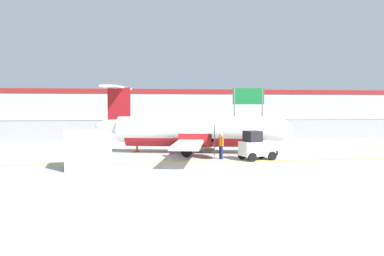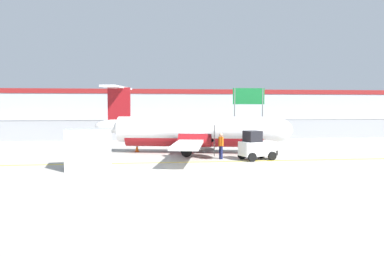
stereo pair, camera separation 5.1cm
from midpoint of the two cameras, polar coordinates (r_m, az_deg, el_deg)
name	(u,v)px [view 1 (the left image)]	position (r m, az deg, el deg)	size (l,w,h in m)	color
ground_plane	(188,162)	(23.11, -0.70, -5.23)	(140.00, 140.00, 0.01)	#ADA89E
perimeter_fence	(171,129)	(38.87, -3.30, -0.15)	(98.00, 0.10, 2.10)	gray
parking_lot_strip	(165,132)	(50.39, -4.14, -0.59)	(98.00, 17.00, 0.12)	#38383A
background_building	(160,108)	(68.75, -4.93, 3.09)	(91.00, 8.10, 6.50)	#A8B2BC
commuter_airplane	(197,131)	(27.46, 0.74, -0.53)	(14.58, 15.99, 4.92)	white
baggage_tug	(256,147)	(24.41, 9.73, -2.81)	(2.55, 1.92, 1.88)	silver
ground_crew_worker	(221,144)	(24.51, 4.39, -2.51)	(0.41, 0.55, 1.70)	#191E4C
cargo_container	(88,149)	(21.32, -15.58, -3.08)	(2.65, 2.31, 2.20)	#B7BCC1
traffic_cone_near_left	(194,146)	(29.39, 0.27, -2.81)	(0.36, 0.36, 0.64)	orange
traffic_cone_near_right	(137,148)	(28.66, -8.43, -3.00)	(0.36, 0.36, 0.64)	orange
parked_car_0	(67,128)	(47.85, -18.60, 0.05)	(4.23, 2.07, 1.58)	red
parked_car_1	(127,127)	(47.10, -9.92, 0.12)	(4.23, 2.06, 1.58)	#B28C19
parked_car_2	(191,125)	(53.49, -0.23, 0.53)	(4.37, 2.37, 1.58)	gray
parked_car_3	(253,125)	(53.85, 9.31, 0.51)	(4.33, 2.28, 1.58)	silver
highway_sign	(248,100)	(42.26, 8.56, 4.19)	(3.60, 0.14, 5.50)	slate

